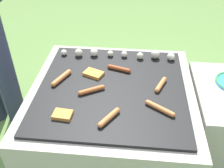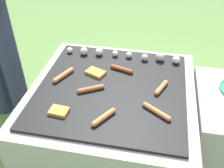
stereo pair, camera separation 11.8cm
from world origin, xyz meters
The scene contains 11 objects.
ground_plane centered at (0.00, 0.00, 0.00)m, with size 14.00×14.00×0.00m, color #608442.
grill centered at (0.00, 0.00, 0.23)m, with size 0.97×0.97×0.46m.
sausage_front_center centered at (-0.11, -0.06, 0.47)m, with size 0.14×0.09×0.03m.
sausage_front_left centered at (0.03, 0.17, 0.47)m, with size 0.15×0.07×0.03m.
sausage_back_center centered at (-0.31, 0.04, 0.47)m, with size 0.09×0.16×0.03m.
sausage_front_right centered at (0.28, 0.03, 0.47)m, with size 0.08×0.14×0.03m.
sausage_back_right centered at (0.27, -0.18, 0.47)m, with size 0.15×0.11×0.03m.
sausage_back_left centered at (0.01, -0.27, 0.47)m, with size 0.10×0.14×0.03m.
bread_slice_right centered at (-0.23, -0.27, 0.47)m, with size 0.10×0.08×0.02m.
bread_slice_left centered at (-0.13, 0.11, 0.47)m, with size 0.14×0.12×0.02m.
mushroom_row centered at (0.04, 0.33, 0.48)m, with size 0.78×0.08×0.06m.
Camera 2 is at (0.23, -1.19, 1.40)m, focal length 42.00 mm.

